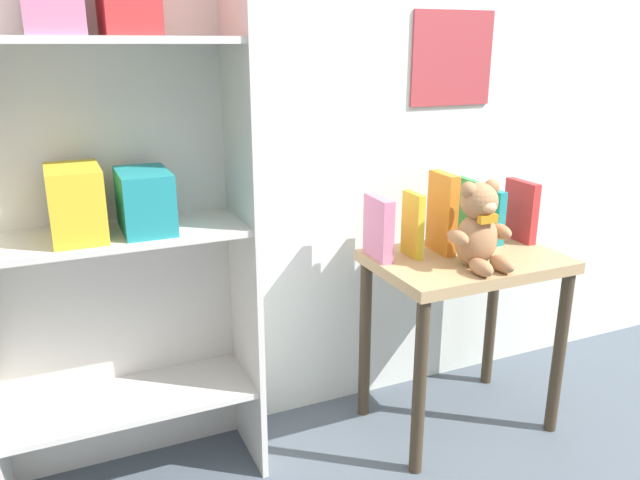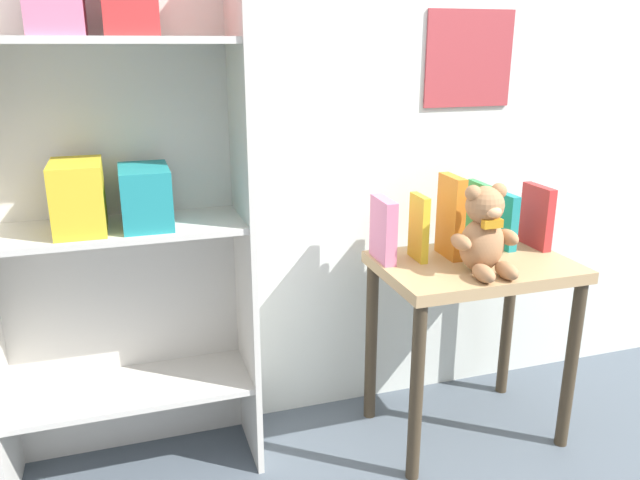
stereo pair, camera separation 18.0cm
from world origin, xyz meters
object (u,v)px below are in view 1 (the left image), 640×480
object	(u,v)px
display_table	(464,288)
book_standing_green	(468,214)
teddy_bear	(479,228)
book_standing_red	(521,211)
book_standing_teal	(492,216)
book_standing_pink	(378,228)
bookshelf_side	(109,194)
book_standing_yellow	(413,225)
book_standing_orange	(442,213)

from	to	relation	value
display_table	book_standing_green	bearing A→B (deg)	56.49
teddy_bear	book_standing_red	xyz separation A→B (m)	(0.30, 0.16, -0.02)
display_table	book_standing_red	xyz separation A→B (m)	(0.27, 0.07, 0.21)
book_standing_green	book_standing_teal	xyz separation A→B (m)	(0.11, 0.01, -0.02)
book_standing_green	book_standing_pink	bearing A→B (deg)	178.05
teddy_bear	book_standing_pink	world-z (taller)	teddy_bear
bookshelf_side	display_table	xyz separation A→B (m)	(1.04, -0.16, -0.37)
book_standing_yellow	book_standing_teal	size ratio (longest dim) A/B	1.13
book_standing_orange	book_standing_red	distance (m)	0.32
bookshelf_side	book_standing_yellow	size ratio (longest dim) A/B	7.47
book_standing_yellow	book_standing_teal	distance (m)	0.32
book_standing_green	book_standing_yellow	bearing A→B (deg)	-176.31
book_standing_teal	teddy_bear	bearing A→B (deg)	-138.93
book_standing_teal	bookshelf_side	bearing A→B (deg)	174.58
display_table	book_standing_orange	distance (m)	0.25
display_table	book_standing_teal	distance (m)	0.27
teddy_bear	book_standing_teal	distance (m)	0.26
book_standing_yellow	book_standing_green	world-z (taller)	book_standing_green
book_standing_red	book_standing_teal	bearing A→B (deg)	170.74
bookshelf_side	teddy_bear	size ratio (longest dim) A/B	5.83
book_standing_orange	book_standing_red	xyz separation A→B (m)	(0.32, 0.00, -0.03)
book_standing_green	book_standing_orange	bearing A→B (deg)	-173.11
bookshelf_side	book_standing_green	size ratio (longest dim) A/B	6.75
display_table	book_standing_green	world-z (taller)	book_standing_green
book_standing_pink	book_standing_orange	xyz separation A→B (m)	(0.21, -0.03, 0.03)
display_table	book_standing_pink	distance (m)	0.35
display_table	book_standing_red	bearing A→B (deg)	15.03
book_standing_yellow	display_table	bearing A→B (deg)	-22.77
book_standing_orange	display_table	bearing A→B (deg)	-50.78
bookshelf_side	book_standing_yellow	distance (m)	0.90
book_standing_pink	book_standing_orange	world-z (taller)	book_standing_orange
book_standing_pink	book_standing_green	world-z (taller)	book_standing_green
book_standing_pink	book_standing_red	world-z (taller)	book_standing_red
book_standing_yellow	book_standing_green	size ratio (longest dim) A/B	0.90
book_standing_yellow	book_standing_teal	world-z (taller)	book_standing_yellow
bookshelf_side	book_standing_pink	bearing A→B (deg)	-4.72
book_standing_yellow	book_standing_orange	distance (m)	0.11
book_standing_pink	book_standing_green	xyz separation A→B (m)	(0.32, -0.02, 0.02)
teddy_bear	book_standing_red	size ratio (longest dim) A/B	1.28
book_standing_pink	book_standing_red	xyz separation A→B (m)	(0.53, -0.03, 0.00)
book_standing_orange	book_standing_teal	size ratio (longest dim) A/B	1.42
book_standing_orange	book_standing_green	world-z (taller)	book_standing_orange
teddy_bear	book_standing_yellow	world-z (taller)	teddy_bear
book_standing_pink	book_standing_teal	bearing A→B (deg)	0.84
teddy_bear	book_standing_green	world-z (taller)	teddy_bear
bookshelf_side	book_standing_red	xyz separation A→B (m)	(1.31, -0.09, -0.16)
teddy_bear	book_standing_orange	bearing A→B (deg)	98.06
book_standing_orange	bookshelf_side	bearing A→B (deg)	176.75
bookshelf_side	book_standing_green	bearing A→B (deg)	-4.37
book_standing_pink	book_standing_red	size ratio (longest dim) A/B	0.95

